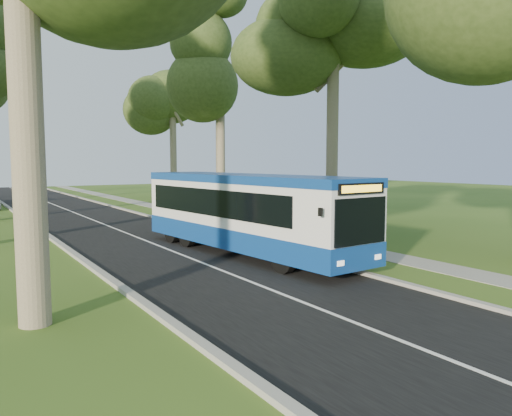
# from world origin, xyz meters

# --- Properties ---
(ground) EXTENTS (120.00, 120.00, 0.00)m
(ground) POSITION_xyz_m (0.00, 0.00, 0.00)
(ground) COLOR #335219
(ground) RESTS_ON ground
(road) EXTENTS (7.00, 100.00, 0.02)m
(road) POSITION_xyz_m (-3.50, 10.00, 0.01)
(road) COLOR black
(road) RESTS_ON ground
(kerb_east) EXTENTS (0.25, 100.00, 0.12)m
(kerb_east) POSITION_xyz_m (0.00, 10.00, 0.06)
(kerb_east) COLOR #9E9B93
(kerb_east) RESTS_ON ground
(kerb_west) EXTENTS (0.25, 100.00, 0.12)m
(kerb_west) POSITION_xyz_m (-7.00, 10.00, 0.06)
(kerb_west) COLOR #9E9B93
(kerb_west) RESTS_ON ground
(centre_line) EXTENTS (0.12, 100.00, 0.00)m
(centre_line) POSITION_xyz_m (-3.50, 10.00, 0.02)
(centre_line) COLOR white
(centre_line) RESTS_ON road
(footpath) EXTENTS (1.50, 100.00, 0.02)m
(footpath) POSITION_xyz_m (3.00, 10.00, 0.01)
(footpath) COLOR gray
(footpath) RESTS_ON ground
(bus) EXTENTS (3.40, 11.73, 3.06)m
(bus) POSITION_xyz_m (-1.26, 0.81, 1.59)
(bus) COLOR white
(bus) RESTS_ON ground
(bus_stop_sign) EXTENTS (0.09, 0.40, 2.83)m
(bus_stop_sign) POSITION_xyz_m (0.30, 1.52, 1.75)
(bus_stop_sign) COLOR gray
(bus_stop_sign) RESTS_ON ground
(bus_shelter) EXTENTS (2.83, 3.64, 2.76)m
(bus_shelter) POSITION_xyz_m (2.47, 5.17, 1.95)
(bus_shelter) COLOR black
(bus_shelter) RESTS_ON ground
(litter_bin) EXTENTS (0.55, 0.55, 0.97)m
(litter_bin) POSITION_xyz_m (1.47, 7.37, 0.49)
(litter_bin) COLOR black
(litter_bin) RESTS_ON ground
(tree_east_b) EXTENTS (5.20, 5.20, 14.49)m
(tree_east_b) POSITION_xyz_m (7.50, 6.00, 10.74)
(tree_east_b) COLOR #7A6B56
(tree_east_b) RESTS_ON ground
(tree_east_c) EXTENTS (5.20, 5.20, 15.91)m
(tree_east_c) POSITION_xyz_m (6.80, 18.00, 11.78)
(tree_east_c) COLOR #7A6B56
(tree_east_c) RESTS_ON ground
(tree_east_d) EXTENTS (5.20, 5.20, 13.70)m
(tree_east_d) POSITION_xyz_m (8.00, 30.00, 10.16)
(tree_east_d) COLOR #7A6B56
(tree_east_d) RESTS_ON ground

